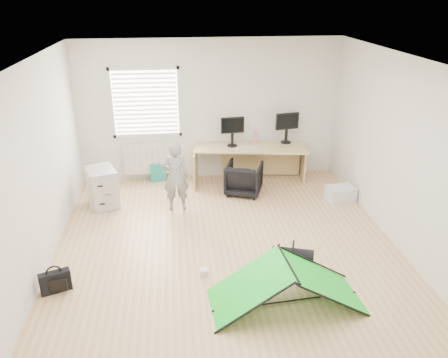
{
  "coord_description": "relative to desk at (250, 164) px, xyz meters",
  "views": [
    {
      "loc": [
        -0.68,
        -5.4,
        3.53
      ],
      "look_at": [
        0.0,
        0.4,
        0.95
      ],
      "focal_mm": 35.0,
      "sensor_mm": 36.0,
      "label": 1
    }
  ],
  "objects": [
    {
      "name": "storage_crate",
      "position": [
        1.47,
        -1.02,
        -0.23
      ],
      "size": [
        0.52,
        0.4,
        0.27
      ],
      "primitive_type": "cube",
      "rotation": [
        0.0,
        0.0,
        0.15
      ],
      "color": "silver",
      "rests_on": "ground"
    },
    {
      "name": "monitor_right",
      "position": [
        0.72,
        0.15,
        0.59
      ],
      "size": [
        0.47,
        0.17,
        0.44
      ],
      "primitive_type": "cube",
      "rotation": [
        0.0,
        0.0,
        0.16
      ],
      "color": "black",
      "rests_on": "desk"
    },
    {
      "name": "radiator",
      "position": [
        -1.94,
        0.31,
        0.08
      ],
      "size": [
        1.0,
        0.12,
        0.6
      ],
      "primitive_type": "cube",
      "color": "silver",
      "rests_on": "back_wall"
    },
    {
      "name": "white_box",
      "position": [
        -1.13,
        -2.97,
        -0.31
      ],
      "size": [
        0.11,
        0.11,
        0.1
      ],
      "primitive_type": "cube",
      "rotation": [
        0.0,
        0.0,
        0.12
      ],
      "color": "silver",
      "rests_on": "ground"
    },
    {
      "name": "back_wall",
      "position": [
        -0.74,
        0.39,
        0.98
      ],
      "size": [
        5.0,
        0.02,
        2.7
      ],
      "primitive_type": "cube",
      "color": "silver",
      "rests_on": "ground"
    },
    {
      "name": "thermos",
      "position": [
        0.11,
        0.12,
        0.5
      ],
      "size": [
        0.1,
        0.1,
        0.28
      ],
      "primitive_type": "cylinder",
      "rotation": [
        0.0,
        0.0,
        -0.32
      ],
      "color": "#C76F7A",
      "rests_on": "desk"
    },
    {
      "name": "laptop_bag",
      "position": [
        -3.0,
        -3.07,
        -0.22
      ],
      "size": [
        0.39,
        0.24,
        0.28
      ],
      "primitive_type": "cube",
      "rotation": [
        0.0,
        0.0,
        0.36
      ],
      "color": "black",
      "rests_on": "ground"
    },
    {
      "name": "duffel_bag",
      "position": [
        0.07,
        -2.98,
        -0.25
      ],
      "size": [
        0.61,
        0.44,
        0.24
      ],
      "primitive_type": "cube",
      "rotation": [
        0.0,
        0.0,
        -0.31
      ],
      "color": "black",
      "rests_on": "ground"
    },
    {
      "name": "keyboard",
      "position": [
        -0.06,
        -0.07,
        0.38
      ],
      "size": [
        0.5,
        0.29,
        0.02
      ],
      "primitive_type": "cube",
      "rotation": [
        0.0,
        0.0,
        0.29
      ],
      "color": "beige",
      "rests_on": "desk"
    },
    {
      "name": "ground",
      "position": [
        -0.74,
        -2.36,
        -0.37
      ],
      "size": [
        5.5,
        5.5,
        0.0
      ],
      "primitive_type": "plane",
      "color": "tan",
      "rests_on": "ground"
    },
    {
      "name": "monitor_left",
      "position": [
        -0.34,
        0.07,
        0.58
      ],
      "size": [
        0.45,
        0.13,
        0.42
      ],
      "primitive_type": "cube",
      "rotation": [
        0.0,
        0.0,
        0.08
      ],
      "color": "black",
      "rests_on": "desk"
    },
    {
      "name": "office_chair",
      "position": [
        -0.2,
        -0.49,
        -0.07
      ],
      "size": [
        0.8,
        0.81,
        0.58
      ],
      "primitive_type": "imported",
      "rotation": [
        0.0,
        0.0,
        2.79
      ],
      "color": "black",
      "rests_on": "ground"
    },
    {
      "name": "filing_cabinet",
      "position": [
        -2.71,
        -0.7,
        -0.02
      ],
      "size": [
        0.61,
        0.7,
        0.68
      ],
      "primitive_type": "cube",
      "rotation": [
        0.0,
        0.0,
        0.35
      ],
      "color": "#AFB0B4",
      "rests_on": "ground"
    },
    {
      "name": "window",
      "position": [
        -1.94,
        0.35,
        1.18
      ],
      "size": [
        1.2,
        0.06,
        1.2
      ],
      "primitive_type": "cube",
      "color": "silver",
      "rests_on": "back_wall"
    },
    {
      "name": "kite",
      "position": [
        -0.17,
        -3.62,
        -0.08
      ],
      "size": [
        1.89,
        0.94,
        0.57
      ],
      "primitive_type": null,
      "rotation": [
        0.0,
        0.0,
        0.08
      ],
      "color": "#13CF23",
      "rests_on": "ground"
    },
    {
      "name": "desk",
      "position": [
        0.0,
        0.0,
        0.0
      ],
      "size": [
        2.22,
        1.0,
        0.73
      ],
      "primitive_type": "cube",
      "rotation": [
        0.0,
        0.0,
        -0.15
      ],
      "color": "tan",
      "rests_on": "ground"
    },
    {
      "name": "person",
      "position": [
        -1.45,
        -0.99,
        0.24
      ],
      "size": [
        0.45,
        0.3,
        1.21
      ],
      "primitive_type": "imported",
      "rotation": [
        0.0,
        0.0,
        3.15
      ],
      "color": "gray",
      "rests_on": "ground"
    },
    {
      "name": "tote_bag",
      "position": [
        -1.8,
        0.27,
        -0.19
      ],
      "size": [
        0.32,
        0.17,
        0.36
      ],
      "primitive_type": "cube",
      "rotation": [
        0.0,
        0.0,
        0.12
      ],
      "color": "teal",
      "rests_on": "ground"
    }
  ]
}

